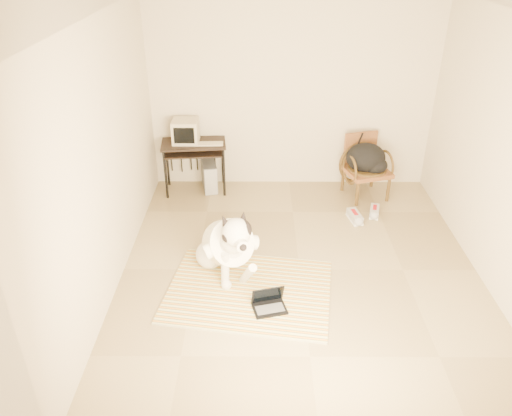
{
  "coord_description": "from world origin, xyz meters",
  "views": [
    {
      "loc": [
        -0.47,
        -4.59,
        3.4
      ],
      "look_at": [
        -0.5,
        -0.16,
        0.89
      ],
      "focal_mm": 35.0,
      "sensor_mm": 36.0,
      "label": 1
    }
  ],
  "objects_px": {
    "backpack": "(367,159)",
    "laptop": "(269,303)",
    "dog": "(228,245)",
    "crt_monitor": "(186,131)",
    "computer_desk": "(194,150)",
    "rattan_chair": "(365,166)",
    "pc_tower": "(209,176)"
  },
  "relations": [
    {
      "from": "backpack",
      "to": "dog",
      "type": "bearing_deg",
      "value": -134.96
    },
    {
      "from": "crt_monitor",
      "to": "pc_tower",
      "type": "relative_size",
      "value": 0.75
    },
    {
      "from": "crt_monitor",
      "to": "rattan_chair",
      "type": "xyz_separation_m",
      "value": [
        2.53,
        -0.14,
        -0.47
      ]
    },
    {
      "from": "dog",
      "to": "computer_desk",
      "type": "height_order",
      "value": "dog"
    },
    {
      "from": "crt_monitor",
      "to": "pc_tower",
      "type": "bearing_deg",
      "value": 2.14
    },
    {
      "from": "laptop",
      "to": "pc_tower",
      "type": "distance_m",
      "value": 2.81
    },
    {
      "from": "backpack",
      "to": "crt_monitor",
      "type": "bearing_deg",
      "value": 175.08
    },
    {
      "from": "laptop",
      "to": "rattan_chair",
      "type": "height_order",
      "value": "rattan_chair"
    },
    {
      "from": "dog",
      "to": "crt_monitor",
      "type": "xyz_separation_m",
      "value": [
        -0.69,
        2.06,
        0.53
      ]
    },
    {
      "from": "crt_monitor",
      "to": "rattan_chair",
      "type": "distance_m",
      "value": 2.58
    },
    {
      "from": "computer_desk",
      "to": "crt_monitor",
      "type": "distance_m",
      "value": 0.29
    },
    {
      "from": "laptop",
      "to": "computer_desk",
      "type": "relative_size",
      "value": 0.4
    },
    {
      "from": "crt_monitor",
      "to": "pc_tower",
      "type": "height_order",
      "value": "crt_monitor"
    },
    {
      "from": "computer_desk",
      "to": "dog",
      "type": "bearing_deg",
      "value": -73.89
    },
    {
      "from": "computer_desk",
      "to": "pc_tower",
      "type": "height_order",
      "value": "computer_desk"
    },
    {
      "from": "dog",
      "to": "crt_monitor",
      "type": "distance_m",
      "value": 2.24
    },
    {
      "from": "computer_desk",
      "to": "rattan_chair",
      "type": "relative_size",
      "value": 1.08
    },
    {
      "from": "computer_desk",
      "to": "rattan_chair",
      "type": "bearing_deg",
      "value": -2.43
    },
    {
      "from": "crt_monitor",
      "to": "backpack",
      "type": "height_order",
      "value": "crt_monitor"
    },
    {
      "from": "backpack",
      "to": "laptop",
      "type": "bearing_deg",
      "value": -119.86
    },
    {
      "from": "dog",
      "to": "pc_tower",
      "type": "bearing_deg",
      "value": 100.62
    },
    {
      "from": "crt_monitor",
      "to": "computer_desk",
      "type": "bearing_deg",
      "value": -19.75
    },
    {
      "from": "dog",
      "to": "rattan_chair",
      "type": "bearing_deg",
      "value": 46.18
    },
    {
      "from": "laptop",
      "to": "crt_monitor",
      "type": "relative_size",
      "value": 1.06
    },
    {
      "from": "laptop",
      "to": "crt_monitor",
      "type": "height_order",
      "value": "crt_monitor"
    },
    {
      "from": "dog",
      "to": "laptop",
      "type": "distance_m",
      "value": 0.8
    },
    {
      "from": "dog",
      "to": "crt_monitor",
      "type": "height_order",
      "value": "crt_monitor"
    },
    {
      "from": "laptop",
      "to": "backpack",
      "type": "distance_m",
      "value": 2.87
    },
    {
      "from": "rattan_chair",
      "to": "dog",
      "type": "bearing_deg",
      "value": -133.82
    },
    {
      "from": "crt_monitor",
      "to": "backpack",
      "type": "xyz_separation_m",
      "value": [
        2.53,
        -0.22,
        -0.32
      ]
    },
    {
      "from": "dog",
      "to": "laptop",
      "type": "height_order",
      "value": "dog"
    },
    {
      "from": "dog",
      "to": "laptop",
      "type": "xyz_separation_m",
      "value": [
        0.44,
        -0.6,
        -0.3
      ]
    }
  ]
}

